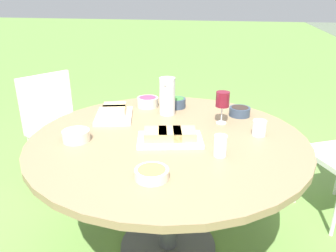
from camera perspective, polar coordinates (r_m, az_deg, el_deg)
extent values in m
plane|color=#668E42|center=(2.19, 0.00, -20.17)|extent=(40.00, 40.00, 0.00)
cylinder|color=#4C4C51|center=(2.18, 0.00, -19.99)|extent=(0.59, 0.59, 0.02)
cylinder|color=#4C4C51|center=(1.96, 0.00, -12.15)|extent=(0.11, 0.11, 0.70)
cylinder|color=#8C7251|center=(1.78, 0.00, -2.31)|extent=(1.49, 1.49, 0.03)
cylinder|color=white|center=(2.63, 21.72, -8.25)|extent=(0.03, 0.03, 0.43)
cube|color=white|center=(2.74, -17.89, -1.04)|extent=(0.59, 0.58, 0.04)
cube|color=white|center=(2.83, -20.43, 4.27)|extent=(0.40, 0.25, 0.42)
cylinder|color=white|center=(2.61, -18.92, -8.07)|extent=(0.03, 0.03, 0.43)
cylinder|color=white|center=(2.78, -11.95, -5.36)|extent=(0.03, 0.03, 0.43)
cylinder|color=white|center=(2.91, -22.52, -5.40)|extent=(0.03, 0.03, 0.43)
cylinder|color=white|center=(3.07, -16.04, -3.13)|extent=(0.03, 0.03, 0.43)
cylinder|color=silver|center=(2.07, -0.13, 5.19)|extent=(0.10, 0.10, 0.24)
cone|color=silver|center=(2.01, -0.42, 7.57)|extent=(0.03, 0.03, 0.03)
cylinder|color=silver|center=(1.98, 9.24, 0.56)|extent=(0.06, 0.06, 0.01)
cylinder|color=silver|center=(1.96, 9.33, 2.00)|extent=(0.01, 0.01, 0.10)
cylinder|color=maroon|center=(1.94, 9.50, 4.62)|extent=(0.08, 0.08, 0.09)
cube|color=white|center=(1.71, 0.34, -2.42)|extent=(0.28, 0.37, 0.02)
cube|color=tan|center=(1.70, -2.21, -1.44)|extent=(0.16, 0.15, 0.05)
cube|color=tan|center=(1.70, 0.34, -1.41)|extent=(0.16, 0.15, 0.05)
cube|color=tan|center=(1.70, 2.88, -1.38)|extent=(0.16, 0.15, 0.05)
cube|color=white|center=(2.08, -9.37, 1.74)|extent=(0.35, 0.29, 0.02)
cube|color=#E0C184|center=(2.13, -9.26, 3.22)|extent=(0.14, 0.17, 0.05)
cube|color=#E0C184|center=(2.07, -9.43, 2.61)|extent=(0.14, 0.17, 0.05)
cylinder|color=beige|center=(1.38, -2.84, -8.31)|extent=(0.14, 0.14, 0.04)
cylinder|color=#E0C147|center=(1.37, -2.85, -7.86)|extent=(0.12, 0.12, 0.02)
cylinder|color=#334256|center=(2.23, 1.43, 4.03)|extent=(0.13, 0.13, 0.06)
cylinder|color=#387533|center=(2.22, 1.43, 4.49)|extent=(0.10, 0.10, 0.03)
cylinder|color=#334256|center=(2.12, 12.36, 2.47)|extent=(0.13, 0.13, 0.06)
cylinder|color=#2D231E|center=(2.12, 12.40, 2.90)|extent=(0.11, 0.11, 0.02)
cylinder|color=beige|center=(2.25, -3.56, 4.19)|extent=(0.14, 0.14, 0.06)
cylinder|color=#D6385B|center=(2.25, -3.57, 4.66)|extent=(0.12, 0.12, 0.03)
cylinder|color=beige|center=(1.78, -15.70, -1.64)|extent=(0.14, 0.14, 0.06)
cylinder|color=silver|center=(1.77, -15.76, -1.12)|extent=(0.12, 0.12, 0.03)
cylinder|color=silver|center=(1.56, 9.11, -3.42)|extent=(0.06, 0.06, 0.11)
cylinder|color=silver|center=(1.84, 15.60, -0.32)|extent=(0.07, 0.07, 0.09)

